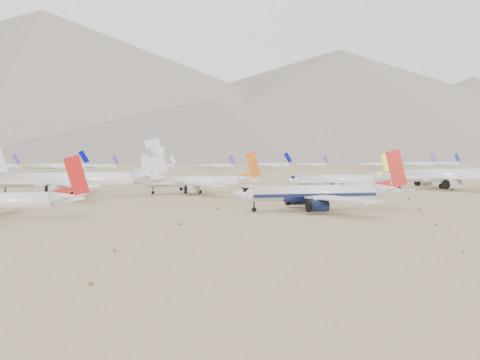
# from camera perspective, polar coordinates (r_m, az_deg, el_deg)

# --- Properties ---
(ground) EXTENTS (7000.00, 7000.00, 0.00)m
(ground) POSITION_cam_1_polar(r_m,az_deg,el_deg) (144.87, 10.61, -3.43)
(ground) COLOR #977C58
(ground) RESTS_ON ground
(main_airliner) EXTENTS (48.45, 47.32, 17.10)m
(main_airliner) POSITION_cam_1_polar(r_m,az_deg,el_deg) (149.37, 8.67, -1.41)
(main_airliner) COLOR silver
(main_airliner) RESTS_ON ground
(row2_navy_widebody) EXTENTS (59.71, 58.39, 21.24)m
(row2_navy_widebody) POSITION_cam_1_polar(r_m,az_deg,el_deg) (248.30, 21.38, 0.45)
(row2_navy_widebody) COLOR silver
(row2_navy_widebody) RESTS_ON ground
(row2_gold_tail) EXTENTS (45.40, 44.40, 16.16)m
(row2_gold_tail) POSITION_cam_1_polar(r_m,az_deg,el_deg) (224.64, 10.60, -0.01)
(row2_gold_tail) COLOR silver
(row2_gold_tail) RESTS_ON ground
(row2_orange_tail) EXTENTS (45.81, 44.81, 16.34)m
(row2_orange_tail) POSITION_cam_1_polar(r_m,az_deg,el_deg) (207.96, -4.32, -0.18)
(row2_orange_tail) COLOR silver
(row2_orange_tail) RESTS_ON ground
(row2_white_trijet) EXTENTS (60.90, 59.52, 21.58)m
(row2_white_trijet) POSITION_cam_1_polar(r_m,az_deg,el_deg) (201.28, -16.84, 0.06)
(row2_white_trijet) COLOR silver
(row2_white_trijet) RESTS_ON ground
(distant_storage_row) EXTENTS (553.09, 67.34, 15.51)m
(distant_storage_row) POSITION_cam_1_polar(r_m,az_deg,el_deg) (474.78, -3.25, 1.58)
(distant_storage_row) COLOR silver
(distant_storage_row) RESTS_ON ground
(mountain_range) EXTENTS (7354.00, 3024.00, 470.00)m
(mountain_range) POSITION_cam_1_polar(r_m,az_deg,el_deg) (1793.41, -8.45, 8.54)
(mountain_range) COLOR slate
(mountain_range) RESTS_ON ground
(foothills) EXTENTS (4637.50, 1395.00, 155.00)m
(foothills) POSITION_cam_1_polar(r_m,az_deg,el_deg) (1364.39, 12.90, 5.07)
(foothills) COLOR slate
(foothills) RESTS_ON ground
(desert_scrub) EXTENTS (261.14, 121.67, 0.65)m
(desert_scrub) POSITION_cam_1_polar(r_m,az_deg,el_deg) (120.09, 22.21, -4.79)
(desert_scrub) COLOR brown
(desert_scrub) RESTS_ON ground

